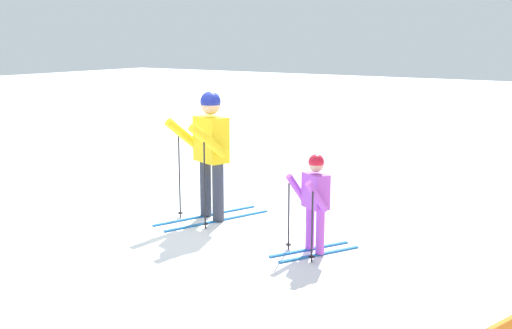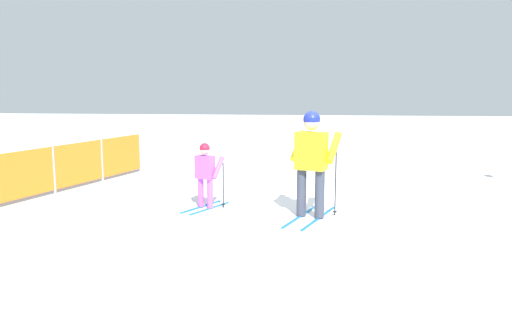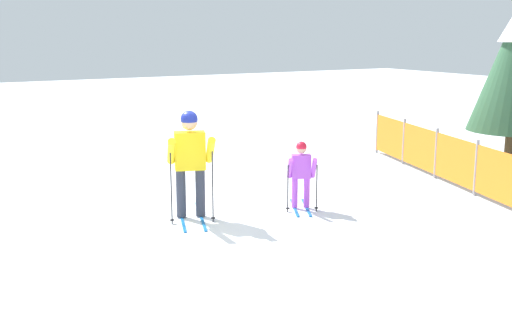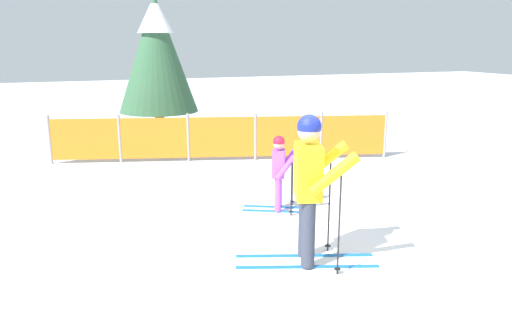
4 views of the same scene
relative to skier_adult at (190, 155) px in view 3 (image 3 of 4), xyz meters
name	(u,v)px [view 3 (image 3 of 4)]	position (x,y,z in m)	size (l,w,h in m)	color
ground_plane	(194,221)	(0.20, -0.04, -1.02)	(60.00, 60.00, 0.00)	white
skier_adult	(190,155)	(0.00, 0.00, 0.00)	(1.64, 0.94, 1.71)	#1966B2
skier_child	(301,170)	(0.42, 1.81, -0.36)	(1.07, 0.70, 1.14)	#1966B2
safety_fence	(455,160)	(0.58, 5.22, -0.51)	(6.89, 2.02, 1.02)	gray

